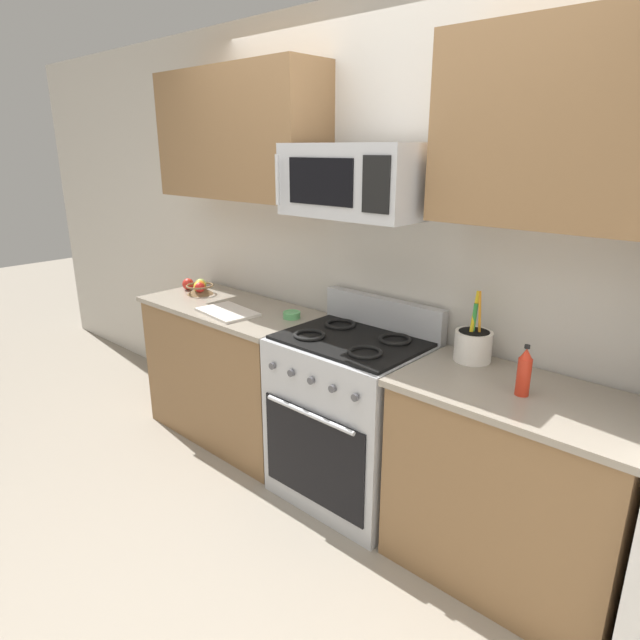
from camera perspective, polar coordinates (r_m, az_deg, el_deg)
ground_plane at (r=2.86m, az=-5.84°, el=-23.06°), size 16.00×16.00×0.00m
wall_back at (r=2.98m, az=7.96°, el=6.59°), size 8.00×0.10×2.60m
counter_left at (r=3.64m, az=-9.20°, el=-5.30°), size 1.24×0.59×0.91m
range_oven at (r=2.98m, az=3.23°, el=-10.17°), size 0.76×0.63×1.09m
counter_right at (r=2.60m, az=19.35°, el=-16.24°), size 1.02×0.59×0.91m
microwave at (r=2.66m, az=4.06°, el=14.44°), size 0.71×0.44×0.34m
upper_cabinets_left at (r=3.45m, az=-8.54°, el=18.71°), size 1.23×0.34×0.74m
upper_cabinets_right at (r=2.32m, az=24.87°, el=17.95°), size 1.01×0.34×0.74m
utensil_crock at (r=2.63m, az=15.79°, el=-2.49°), size 0.17×0.17×0.34m
fruit_basket at (r=3.79m, az=-12.51°, el=3.33°), size 0.19×0.19×0.10m
apple_loose at (r=3.92m, az=-13.69°, el=3.68°), size 0.08×0.08×0.08m
cutting_board at (r=3.32m, az=-9.70°, el=0.84°), size 0.40×0.29×0.02m
bottle_hot_sauce at (r=2.32m, az=20.66°, el=-5.17°), size 0.06×0.06×0.21m
prep_bowl at (r=3.18m, az=-3.00°, el=0.56°), size 0.10×0.10×0.04m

